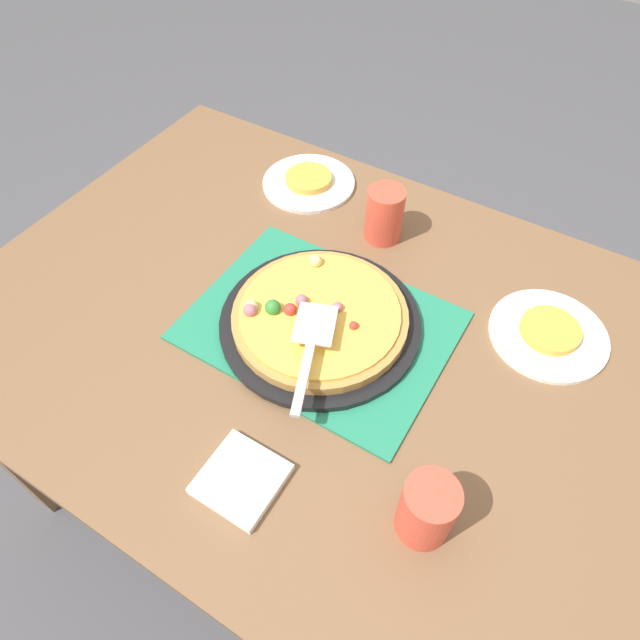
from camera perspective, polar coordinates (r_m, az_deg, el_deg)
ground_plane at (r=1.71m, az=0.00°, el=-16.35°), size 8.00×8.00×0.00m
dining_table at (r=1.14m, az=0.00°, el=-4.05°), size 1.40×1.00×0.75m
placemat at (r=1.05m, az=0.00°, el=-0.58°), size 0.48×0.36×0.01m
pizza_pan at (r=1.05m, az=0.00°, el=-0.24°), size 0.38×0.38×0.01m
pizza at (r=1.03m, az=-0.15°, el=0.51°), size 0.33×0.33×0.05m
plate_near_left at (r=1.12m, az=22.45°, el=-1.39°), size 0.22×0.22×0.01m
plate_far_right at (r=1.36m, az=-1.18°, el=13.94°), size 0.22×0.22×0.01m
served_slice_left at (r=1.11m, az=22.65°, el=-0.98°), size 0.11×0.11×0.02m
served_slice_right at (r=1.36m, az=-1.19°, el=14.38°), size 0.11×0.11×0.02m
cup_near at (r=1.20m, az=6.65°, el=10.75°), size 0.08×0.08×0.12m
cup_far at (r=0.83m, az=10.96°, el=-18.67°), size 0.08×0.08×0.12m
pizza_server at (r=0.94m, az=-0.99°, el=-2.67°), size 0.13×0.23×0.01m
napkin_stack at (r=0.90m, az=-8.14°, el=-15.92°), size 0.12×0.12×0.02m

